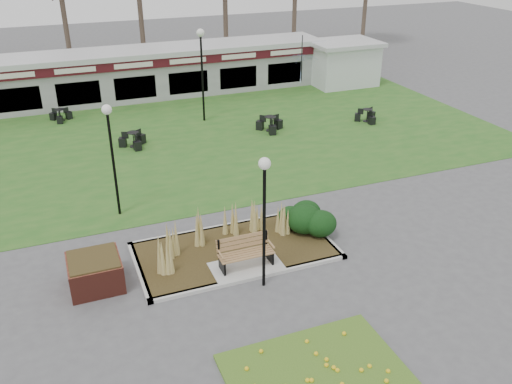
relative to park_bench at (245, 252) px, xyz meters
name	(u,v)px	position (x,y,z in m)	size (l,w,h in m)	color
ground	(248,272)	(0.00, -0.25, -0.59)	(100.00, 100.00, 0.00)	#515154
lawn	(161,141)	(0.00, 11.75, -0.58)	(34.00, 16.00, 0.02)	#265F1E
flower_bed	(317,374)	(0.00, -4.85, -0.52)	(4.20, 3.00, 0.16)	#365F1B
planting_bed	(269,233)	(1.27, 1.10, -0.22)	(6.75, 3.40, 1.27)	#352915
park_bench	(245,252)	(0.00, 0.00, 0.00)	(1.70, 0.66, 0.93)	#9B7546
brick_planter	(95,272)	(-4.40, 0.75, -0.11)	(1.50, 1.50, 0.95)	maroon
food_pavilion	(130,74)	(0.00, 19.71, 0.89)	(24.60, 3.40, 2.90)	gray
service_hut	(343,62)	(13.50, 17.75, 0.86)	(4.40, 3.40, 2.83)	silver
lamp_post_near_right	(264,195)	(0.19, -1.05, 2.39)	(0.34, 0.34, 4.09)	black
lamp_post_mid_right	(110,136)	(-3.08, 4.94, 2.45)	(0.35, 0.35, 4.18)	black
lamp_post_far_right	(201,55)	(2.86, 13.95, 2.95)	(0.40, 0.40, 4.86)	black
bistro_set_a	(134,142)	(-1.38, 11.47, -0.33)	(1.36, 1.27, 0.73)	black
bistro_set_b	(61,117)	(-4.38, 16.75, -0.35)	(1.20, 1.13, 0.64)	black
bistro_set_c	(270,126)	(5.54, 11.12, -0.31)	(1.41, 1.37, 0.77)	black
bistro_set_d	(367,117)	(10.97, 10.56, -0.34)	(1.29, 1.13, 0.68)	black
patio_umbrella	(301,69)	(9.91, 16.60, 1.01)	(2.12, 2.15, 2.52)	black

